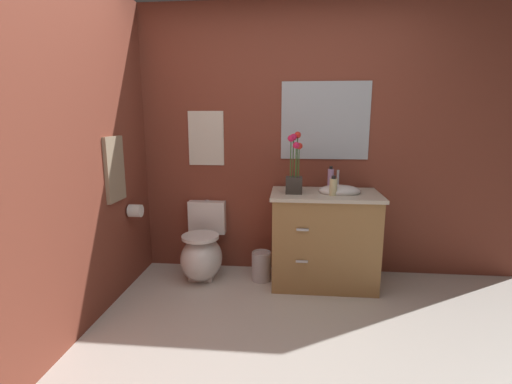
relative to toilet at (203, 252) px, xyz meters
name	(u,v)px	position (x,y,z in m)	size (l,w,h in m)	color
ground_plane	(271,377)	(0.71, -1.32, -0.24)	(8.81, 8.81, 0.00)	beige
wall_back	(303,142)	(0.91, 0.30, 1.01)	(4.11, 0.05, 2.50)	brown
wall_left	(76,152)	(-0.63, -0.84, 1.01)	(0.05, 4.46, 2.50)	brown
toilet	(203,252)	(0.00, 0.00, 0.00)	(0.38, 0.59, 0.69)	white
vanity_cabinet	(324,237)	(1.12, -0.03, 0.19)	(0.94, 0.56, 1.02)	#9E7242
flower_vase	(294,174)	(0.84, -0.06, 0.76)	(0.14, 0.14, 0.53)	#38332D
soap_bottle	(331,179)	(1.17, 0.11, 0.69)	(0.05, 0.05, 0.22)	#B28CBF
lotion_bottle	(333,187)	(1.17, -0.13, 0.67)	(0.06, 0.06, 0.17)	beige
trash_bin	(261,266)	(0.56, -0.02, -0.11)	(0.18, 0.18, 0.27)	#B7B7BC
wall_poster	(206,138)	(0.00, 0.27, 1.04)	(0.34, 0.01, 0.51)	silver
wall_mirror	(325,121)	(1.11, 0.27, 1.21)	(0.80, 0.01, 0.70)	#B2BCC6
hanging_towel	(115,169)	(-0.59, -0.40, 0.83)	(0.03, 0.28, 0.52)	gray
toilet_paper_roll	(135,211)	(-0.54, -0.20, 0.44)	(0.11, 0.11, 0.11)	white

